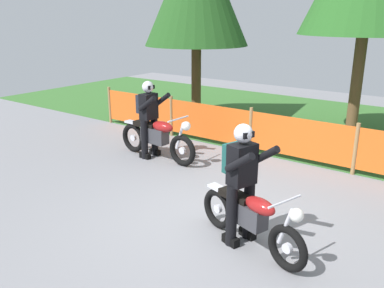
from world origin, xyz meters
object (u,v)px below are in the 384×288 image
at_px(motorcycle_lead, 251,218).
at_px(rider_trailing, 149,115).
at_px(motorcycle_trailing, 157,137).
at_px(rider_lead, 241,177).

distance_m(motorcycle_lead, rider_trailing, 4.12).
relative_size(motorcycle_lead, motorcycle_trailing, 0.87).
xyz_separation_m(motorcycle_lead, rider_lead, (-0.20, 0.06, 0.51)).
distance_m(motorcycle_lead, rider_lead, 0.55).
bearing_deg(motorcycle_trailing, motorcycle_lead, -27.91).
bearing_deg(rider_lead, motorcycle_lead, 0.51).
bearing_deg(rider_trailing, rider_lead, -27.01).
distance_m(rider_lead, rider_trailing, 3.88).
xyz_separation_m(motorcycle_trailing, rider_lead, (3.14, -1.91, 0.46)).
height_order(motorcycle_lead, motorcycle_trailing, motorcycle_trailing).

